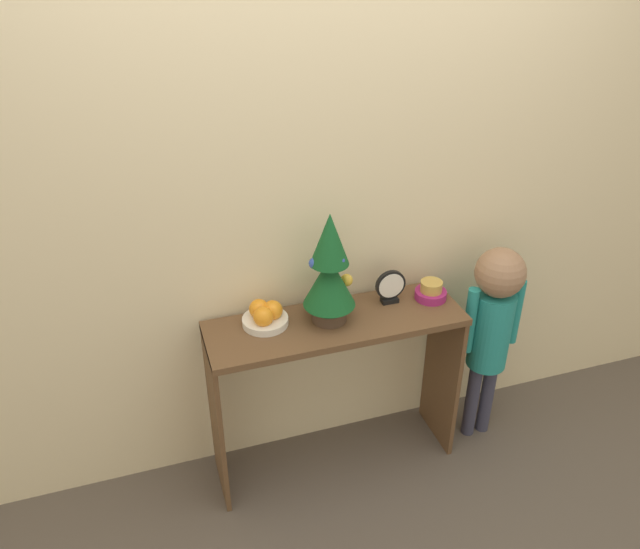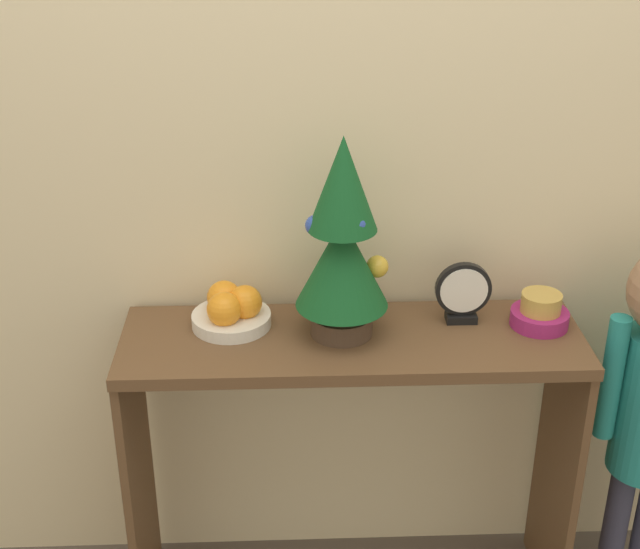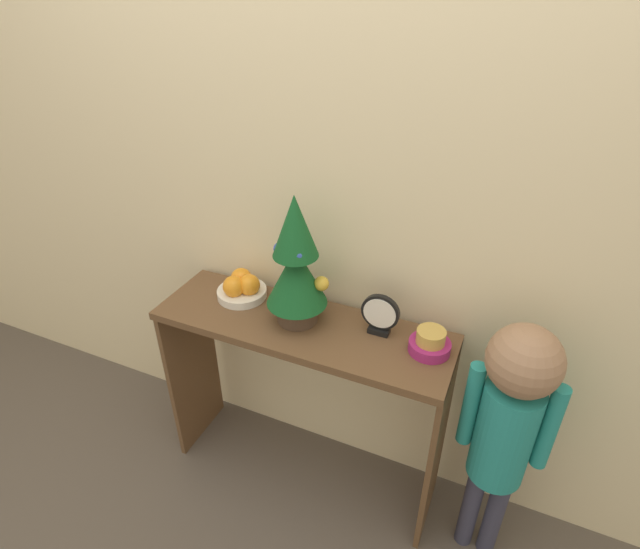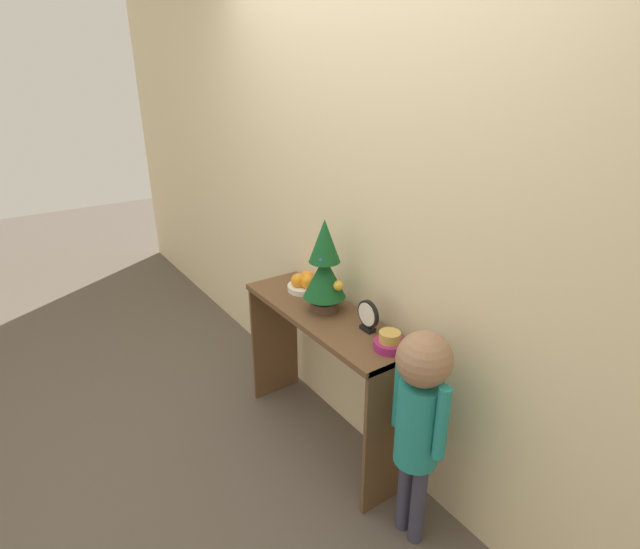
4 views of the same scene
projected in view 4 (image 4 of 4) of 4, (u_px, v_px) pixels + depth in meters
ground_plane at (299, 448)px, 2.74m from camera, size 12.00×12.00×0.00m
back_wall at (360, 217)px, 2.45m from camera, size 7.00×0.05×2.50m
console_table at (324, 345)px, 2.59m from camera, size 1.08×0.34×0.79m
mini_tree at (325, 267)px, 2.45m from camera, size 0.22×0.21×0.48m
fruit_bowl at (305, 283)px, 2.75m from camera, size 0.19×0.19×0.10m
singing_bowl at (389, 342)px, 2.18m from camera, size 0.14×0.14×0.08m
desk_clock at (368, 316)px, 2.32m from camera, size 0.13×0.04×0.15m
child_figure at (420, 409)px, 1.98m from camera, size 0.28×0.22×1.02m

